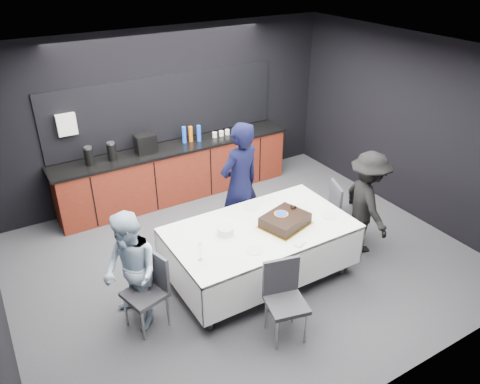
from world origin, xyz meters
The scene contains 18 objects.
ground centered at (0.00, 0.00, 0.00)m, with size 6.00×6.00×0.00m, color #3D3D41.
room_shell centered at (0.00, 0.00, 1.86)m, with size 6.04×5.04×2.82m.
kitchenette centered at (-0.02, 2.22, 0.54)m, with size 4.10×0.64×2.05m.
party_table centered at (0.00, -0.40, 0.64)m, with size 2.32×1.32×0.78m.
cake_assembly centered at (0.29, -0.52, 0.85)m, with size 0.70×0.63×0.18m.
plate_stack centered at (-0.46, -0.31, 0.83)m, with size 0.21×0.21×0.10m, color white.
loose_plate_near centered at (-0.33, -0.78, 0.78)m, with size 0.21×0.21×0.01m, color white.
loose_plate_right_a centered at (0.72, -0.28, 0.78)m, with size 0.21×0.21×0.01m, color white.
loose_plate_right_b centered at (0.92, -0.63, 0.78)m, with size 0.22×0.22×0.01m, color white.
loose_plate_far centered at (0.17, 0.07, 0.78)m, with size 0.22×0.22×0.01m, color white.
fork_pile centered at (0.19, -0.95, 0.79)m, with size 0.14×0.09×0.02m, color white.
champagne_flute centered at (-0.95, -0.62, 0.94)m, with size 0.06×0.06×0.22m.
chair_left centered at (-1.51, -0.45, 0.53)m, with size 0.52×0.52×0.92m.
chair_right centered at (1.50, -0.26, 0.53)m, with size 0.54×0.54×0.92m.
chair_near centered at (-0.30, -1.34, 0.53)m, with size 0.51×0.51×0.92m.
person_center centered at (0.21, 0.46, 0.93)m, with size 0.68×0.44×1.86m, color black.
person_left centered at (-1.68, -0.36, 0.73)m, with size 0.71×0.55×1.46m, color silver.
person_right centered at (1.63, -0.60, 0.75)m, with size 0.97×0.56×1.50m, color black.
Camera 1 is at (-2.76, -4.50, 3.97)m, focal length 35.00 mm.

